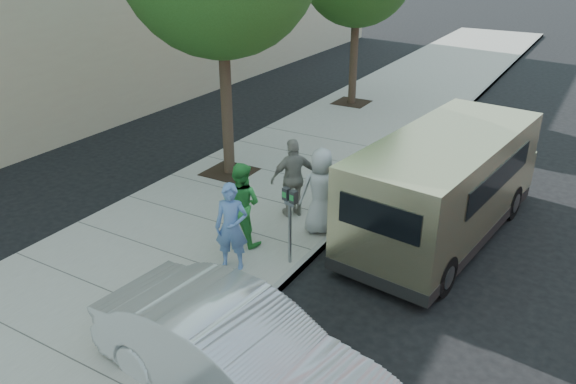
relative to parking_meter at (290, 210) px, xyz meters
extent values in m
plane|color=black|center=(-1.25, 0.60, -1.24)|extent=(120.00, 120.00, 0.00)
cube|color=gray|center=(-2.25, 0.60, -1.16)|extent=(5.00, 60.00, 0.15)
cube|color=gray|center=(0.19, 0.60, -1.16)|extent=(0.12, 60.00, 0.16)
cube|color=black|center=(-3.55, 3.00, -1.08)|extent=(1.20, 1.20, 0.01)
cylinder|color=#38281E|center=(-3.55, 3.00, 0.89)|extent=(0.28, 0.28, 3.96)
cube|color=black|center=(-3.55, 10.60, -1.08)|extent=(1.20, 1.20, 0.01)
cylinder|color=#38281E|center=(-3.55, 10.60, 0.67)|extent=(0.28, 0.28, 3.52)
cylinder|color=gray|center=(0.00, 0.00, -0.49)|extent=(0.06, 0.06, 1.19)
cube|color=gray|center=(0.00, 0.00, 0.15)|extent=(0.24, 0.12, 0.09)
cube|color=#2D2D30|center=(-0.09, 0.02, 0.30)|extent=(0.15, 0.13, 0.23)
cube|color=#2D2D30|center=(0.09, -0.02, 0.30)|extent=(0.15, 0.13, 0.23)
cube|color=beige|center=(2.05, 2.64, -0.03)|extent=(2.67, 5.63, 2.00)
cube|color=beige|center=(2.42, 5.58, -0.53)|extent=(1.90, 0.78, 0.85)
cube|color=black|center=(1.71, -0.07, 0.32)|extent=(1.50, 0.21, 0.55)
cylinder|color=black|center=(1.39, 4.52, -0.86)|extent=(0.35, 0.79, 0.76)
cylinder|color=black|center=(3.15, 4.30, -0.86)|extent=(0.35, 0.79, 0.76)
cylinder|color=black|center=(0.94, 0.86, -0.86)|extent=(0.35, 0.79, 0.76)
cylinder|color=black|center=(2.69, 0.64, -0.86)|extent=(0.35, 0.79, 0.76)
imported|color=silver|center=(1.02, -3.14, -0.52)|extent=(4.49, 1.97, 1.43)
imported|color=#577DBA|center=(-0.83, -0.67, -0.25)|extent=(0.71, 0.60, 1.67)
imported|color=green|center=(-1.20, 0.17, -0.24)|extent=(0.85, 0.68, 1.70)
imported|color=#A9A8AB|center=(-0.07, 1.38, -0.19)|extent=(1.05, 0.99, 1.81)
imported|color=gray|center=(-0.91, 1.73, -0.21)|extent=(0.99, 1.06, 1.75)
camera|label=1|loc=(4.54, -7.83, 4.56)|focal=35.00mm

